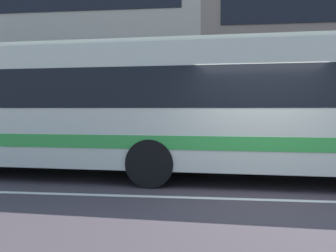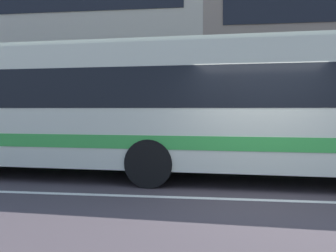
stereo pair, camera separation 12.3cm
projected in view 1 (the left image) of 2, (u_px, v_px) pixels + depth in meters
The scene contains 5 objects.
ground_plane at pixel (263, 200), 6.70m from camera, with size 160.00×160.00×0.00m, color #42393D.
lane_centre_line at pixel (263, 200), 6.70m from camera, with size 60.00×0.16×0.01m, color silver.
hedge_row_far at pixel (128, 143), 12.45m from camera, with size 21.57×1.10×1.00m, color #2A6520.
apartment_block_left at pixel (27, 30), 21.33m from camera, with size 19.93×8.93×12.26m.
transit_bus at pixel (129, 105), 9.02m from camera, with size 12.63×3.29×3.10m.
Camera 1 is at (-0.84, -6.80, 1.60)m, focal length 40.35 mm.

